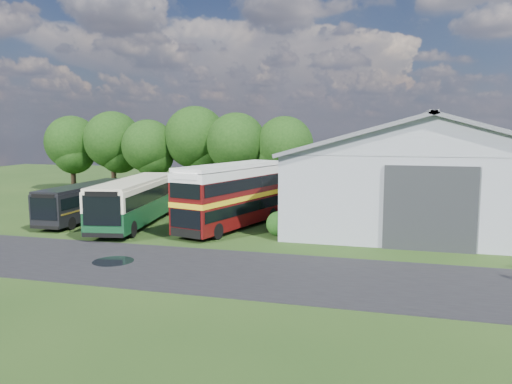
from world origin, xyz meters
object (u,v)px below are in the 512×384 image
(bus_green_single, at_px, (136,201))
(storage_shed, at_px, (420,166))
(bus_dark_single, at_px, (86,201))
(bus_maroon_double, at_px, (232,196))

(bus_green_single, bearing_deg, storage_shed, 14.91)
(bus_dark_single, bearing_deg, bus_green_single, -9.21)
(bus_maroon_double, bearing_deg, bus_green_single, -159.44)
(bus_green_single, height_order, bus_maroon_double, bus_maroon_double)
(storage_shed, relative_size, bus_dark_single, 2.41)
(storage_shed, height_order, bus_maroon_double, storage_shed)
(storage_shed, distance_m, bus_maroon_double, 15.78)
(storage_shed, xyz_separation_m, bus_maroon_double, (-13.14, -8.52, -1.86))
(bus_green_single, bearing_deg, bus_dark_single, 163.50)
(storage_shed, height_order, bus_green_single, storage_shed)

